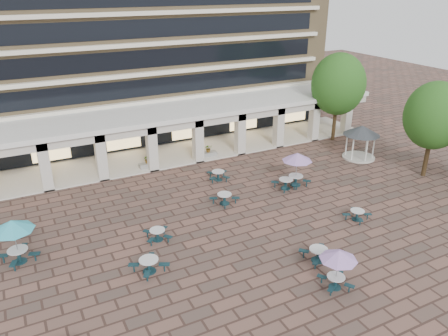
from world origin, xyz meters
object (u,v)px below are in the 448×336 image
Objects in this scene: picnic_table_2 at (318,254)px; planter_right at (209,152)px; planter_left at (148,163)px; gazebo at (361,134)px.

planter_right is at bearing 89.22° from picnic_table_2.
picnic_table_2 is 18.00m from planter_left.
planter_right is (1.21, 17.42, 0.01)m from picnic_table_2.
planter_left is at bearing 107.76° from picnic_table_2.
planter_left reaches higher than picnic_table_2.
planter_left is (-4.53, 17.42, 0.03)m from picnic_table_2.
picnic_table_2 is at bearing -93.97° from planter_right.
picnic_table_2 is at bearing -75.43° from planter_left.
planter_right is (-12.14, 6.35, -1.80)m from gazebo.
gazebo reaches higher than picnic_table_2.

